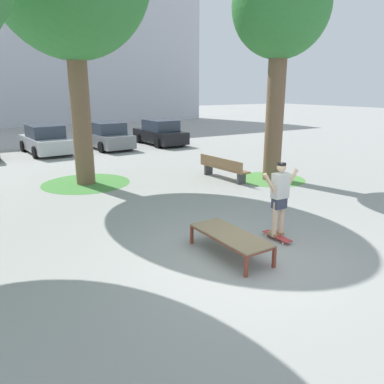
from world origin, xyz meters
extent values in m
plane|color=#999993|center=(0.00, 0.00, 0.00)|extent=(120.00, 120.00, 0.00)
cube|color=silver|center=(0.42, 33.09, 7.89)|extent=(36.74, 4.00, 15.77)
cube|color=brown|center=(-0.56, 1.15, 0.19)|extent=(0.06, 0.06, 0.38)
cube|color=brown|center=(0.14, 1.17, 0.19)|extent=(0.06, 0.06, 0.38)
cube|color=brown|center=(-0.53, -0.68, 0.19)|extent=(0.06, 0.06, 0.38)
cube|color=brown|center=(0.17, -0.67, 0.19)|extent=(0.06, 0.06, 0.38)
cylinder|color=brown|center=(-0.54, 0.23, 0.41)|extent=(0.08, 1.90, 0.05)
cylinder|color=brown|center=(0.16, 0.25, 0.41)|extent=(0.08, 1.90, 0.05)
cylinder|color=brown|center=(-0.21, 1.16, 0.41)|extent=(0.76, 0.06, 0.05)
cylinder|color=brown|center=(-0.18, -0.68, 0.41)|extent=(0.76, 0.06, 0.05)
cube|color=#847051|center=(-0.19, 0.24, 0.45)|extent=(0.79, 1.91, 0.03)
cube|color=#B23333|center=(1.22, 0.32, 0.08)|extent=(0.22, 0.80, 0.02)
cylinder|color=silver|center=(1.15, 0.60, 0.03)|extent=(0.03, 0.06, 0.06)
cylinder|color=silver|center=(1.30, 0.60, 0.03)|extent=(0.03, 0.06, 0.06)
cylinder|color=silver|center=(1.14, 0.04, 0.03)|extent=(0.03, 0.06, 0.06)
cylinder|color=silver|center=(1.29, 0.04, 0.03)|extent=(0.03, 0.06, 0.06)
cylinder|color=beige|center=(1.12, 0.32, 0.50)|extent=(0.11, 0.11, 0.82)
cube|color=#99704C|center=(1.12, 0.37, 0.13)|extent=(0.11, 0.24, 0.07)
cylinder|color=beige|center=(1.32, 0.32, 0.50)|extent=(0.11, 0.11, 0.82)
cube|color=#99704C|center=(1.32, 0.37, 0.13)|extent=(0.11, 0.24, 0.07)
cube|color=#33384C|center=(1.22, 0.32, 0.88)|extent=(0.30, 0.21, 0.24)
cube|color=silver|center=(1.22, 0.32, 1.28)|extent=(0.37, 0.23, 0.56)
cylinder|color=beige|center=(0.92, 0.33, 1.35)|extent=(0.40, 0.09, 0.52)
cylinder|color=beige|center=(1.52, 0.31, 1.35)|extent=(0.40, 0.09, 0.52)
sphere|color=beige|center=(1.22, 0.32, 1.69)|extent=(0.20, 0.20, 0.20)
cylinder|color=black|center=(1.22, 0.32, 1.76)|extent=(0.19, 0.19, 0.05)
cylinder|color=brown|center=(5.25, 4.82, 2.32)|extent=(0.65, 0.65, 4.65)
ellipsoid|color=#337A38|center=(5.25, 4.82, 6.07)|extent=(3.35, 3.35, 3.52)
cylinder|color=#519342|center=(5.25, 4.82, 0.00)|extent=(2.55, 2.55, 0.01)
cylinder|color=brown|center=(-0.95, 7.88, 2.37)|extent=(0.66, 0.66, 4.74)
cylinder|color=#47893D|center=(-0.95, 7.88, 0.00)|extent=(3.16, 3.16, 0.01)
cube|color=#B7BABF|center=(-0.85, 15.55, 0.51)|extent=(2.00, 4.31, 0.70)
cube|color=#2D3847|center=(-0.84, 15.40, 1.18)|extent=(1.71, 2.21, 0.64)
cylinder|color=black|center=(-1.79, 16.79, 0.30)|extent=(0.26, 0.61, 0.60)
cylinder|color=black|center=(-0.09, 16.91, 0.30)|extent=(0.26, 0.61, 0.60)
cylinder|color=black|center=(-1.60, 14.19, 0.30)|extent=(0.26, 0.61, 0.60)
cylinder|color=black|center=(0.09, 14.31, 0.30)|extent=(0.26, 0.61, 0.60)
cube|color=slate|center=(2.50, 15.55, 0.51)|extent=(2.01, 4.32, 0.70)
cube|color=#2D3847|center=(2.51, 15.40, 1.18)|extent=(1.71, 2.21, 0.64)
cylinder|color=black|center=(1.55, 16.79, 0.30)|extent=(0.26, 0.61, 0.60)
cylinder|color=black|center=(3.25, 16.91, 0.30)|extent=(0.26, 0.61, 0.60)
cylinder|color=black|center=(1.75, 14.19, 0.30)|extent=(0.26, 0.61, 0.60)
cylinder|color=black|center=(3.45, 14.32, 0.30)|extent=(0.26, 0.61, 0.60)
cube|color=black|center=(5.85, 15.36, 0.51)|extent=(1.81, 4.24, 0.70)
cube|color=#2D3847|center=(5.85, 15.21, 1.18)|extent=(1.61, 2.14, 0.64)
cylinder|color=black|center=(4.96, 16.64, 0.30)|extent=(0.24, 0.61, 0.60)
cylinder|color=black|center=(6.66, 16.69, 0.30)|extent=(0.24, 0.61, 0.60)
cylinder|color=black|center=(5.03, 14.04, 0.30)|extent=(0.24, 0.61, 0.60)
cylinder|color=black|center=(6.73, 14.08, 0.30)|extent=(0.24, 0.61, 0.60)
cube|color=brown|center=(3.74, 5.80, 0.43)|extent=(0.62, 2.43, 0.06)
cube|color=brown|center=(3.54, 5.78, 0.65)|extent=(0.22, 2.40, 0.36)
cube|color=#424247|center=(3.67, 6.76, 0.20)|extent=(0.38, 0.11, 0.40)
cube|color=#424247|center=(3.81, 4.84, 0.20)|extent=(0.38, 0.11, 0.40)
camera|label=1|loc=(-4.63, -5.47, 3.34)|focal=35.15mm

